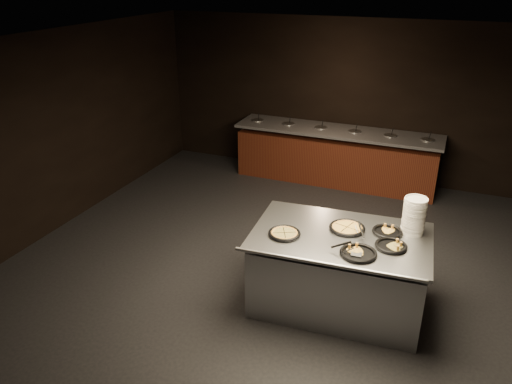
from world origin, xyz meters
TOP-DOWN VIEW (x-y plane):
  - room at (0.00, 0.00)m, footprint 7.02×8.02m
  - salad_bar at (0.00, 3.56)m, footprint 3.70×0.83m
  - serving_counter at (0.94, -0.09)m, footprint 2.05×1.39m
  - plate_stack at (1.67, 0.27)m, footprint 0.25×0.25m
  - pan_veggie_whole at (0.35, -0.33)m, footprint 0.36×0.36m
  - pan_cheese_whole at (0.97, 0.07)m, footprint 0.41×0.41m
  - pan_cheese_slices_a at (1.41, 0.15)m, footprint 0.34×0.34m
  - pan_cheese_slices_b at (1.20, -0.43)m, footprint 0.39×0.39m
  - pan_veggie_slices at (1.49, -0.15)m, footprint 0.34×0.34m
  - server_left at (1.12, -0.03)m, footprint 0.25×0.28m
  - server_right at (1.07, -0.47)m, footprint 0.33×0.10m

SIDE VIEW (x-z plane):
  - salad_bar at x=0.00m, z-range -0.15..1.03m
  - serving_counter at x=0.94m, z-range -0.02..0.93m
  - pan_cheese_slices_b at x=1.20m, z-range 0.95..0.99m
  - pan_veggie_slices at x=1.49m, z-range 0.95..0.99m
  - pan_cheese_slices_a at x=1.41m, z-range 0.95..0.99m
  - pan_veggie_whole at x=0.35m, z-range 0.95..0.99m
  - pan_cheese_whole at x=0.97m, z-range 0.95..0.99m
  - server_left at x=1.12m, z-range 0.94..1.11m
  - server_right at x=1.07m, z-range 0.95..1.10m
  - plate_stack at x=1.67m, z-range 0.95..1.37m
  - room at x=0.00m, z-range -0.01..2.91m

